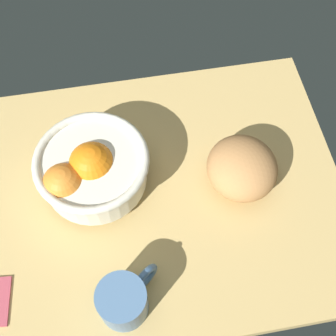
% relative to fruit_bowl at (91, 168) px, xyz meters
% --- Properties ---
extents(ground_plane, '(0.84, 0.56, 0.03)m').
position_rel_fruit_bowl_xyz_m(ground_plane, '(0.05, -0.04, -0.08)').
color(ground_plane, tan).
extents(fruit_bowl, '(0.21, 0.21, 0.11)m').
position_rel_fruit_bowl_xyz_m(fruit_bowl, '(0.00, 0.00, 0.00)').
color(fruit_bowl, silver).
rests_on(fruit_bowl, ground).
extents(bread_loaf, '(0.15, 0.15, 0.09)m').
position_rel_fruit_bowl_xyz_m(bread_loaf, '(0.28, -0.04, -0.01)').
color(bread_loaf, '#B9814B').
rests_on(bread_loaf, ground).
extents(mug, '(0.11, 0.10, 0.08)m').
position_rel_fruit_bowl_xyz_m(mug, '(0.03, -0.24, -0.02)').
color(mug, '#4D719B').
rests_on(mug, ground).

